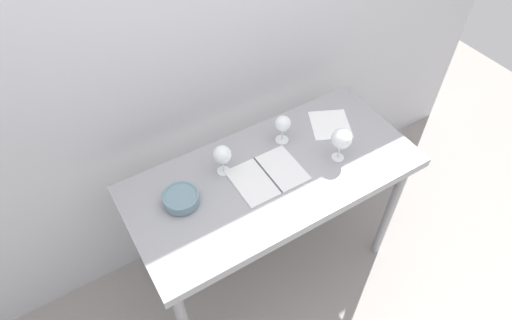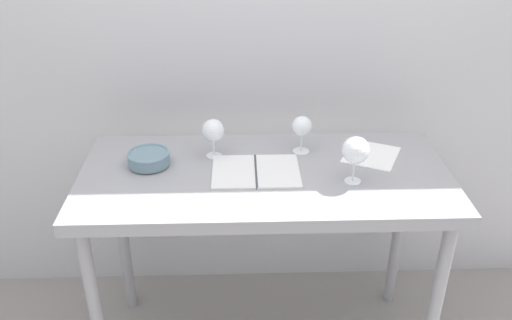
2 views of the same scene
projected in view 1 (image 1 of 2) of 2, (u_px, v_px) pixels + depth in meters
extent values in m
plane|color=gray|center=(269.00, 265.00, 2.73)|extent=(6.00, 6.00, 0.00)
cube|color=#BCBCC1|center=(219.00, 49.00, 2.05)|extent=(3.80, 0.04, 2.60)
cube|color=#949499|center=(273.00, 175.00, 2.08)|extent=(1.40, 0.64, 0.04)
cube|color=#949499|center=(314.00, 224.00, 1.90)|extent=(1.40, 0.01, 0.05)
cylinder|color=#949499|center=(390.00, 210.00, 2.49)|extent=(0.05, 0.05, 0.86)
cylinder|color=#949499|center=(144.00, 245.00, 2.34)|extent=(0.05, 0.05, 0.86)
cylinder|color=#949499|center=(333.00, 153.00, 2.79)|extent=(0.05, 0.05, 0.86)
cylinder|color=white|center=(282.00, 140.00, 2.21)|extent=(0.07, 0.07, 0.00)
cylinder|color=white|center=(282.00, 134.00, 2.18)|extent=(0.01, 0.01, 0.08)
sphere|color=white|center=(283.00, 124.00, 2.12)|extent=(0.08, 0.08, 0.08)
cylinder|color=maroon|center=(283.00, 126.00, 2.13)|extent=(0.06, 0.06, 0.02)
cylinder|color=white|center=(224.00, 171.00, 2.07)|extent=(0.06, 0.06, 0.00)
cylinder|color=white|center=(223.00, 165.00, 2.04)|extent=(0.01, 0.01, 0.07)
sphere|color=white|center=(222.00, 155.00, 1.98)|extent=(0.09, 0.09, 0.09)
cylinder|color=maroon|center=(222.00, 157.00, 2.00)|extent=(0.06, 0.06, 0.02)
cylinder|color=white|center=(338.00, 157.00, 2.13)|extent=(0.06, 0.06, 0.00)
cylinder|color=white|center=(339.00, 151.00, 2.09)|extent=(0.01, 0.01, 0.08)
sphere|color=white|center=(341.00, 139.00, 2.03)|extent=(0.10, 0.10, 0.10)
cylinder|color=maroon|center=(341.00, 141.00, 2.04)|extent=(0.07, 0.07, 0.02)
cube|color=silver|center=(253.00, 182.00, 2.02)|extent=(0.17, 0.25, 0.01)
cube|color=silver|center=(282.00, 168.00, 2.08)|extent=(0.17, 0.25, 0.01)
cube|color=#3F3F47|center=(268.00, 175.00, 2.05)|extent=(0.01, 0.25, 0.01)
cube|color=white|center=(330.00, 124.00, 2.28)|extent=(0.27, 0.28, 0.00)
cylinder|color=#DBCC66|center=(182.00, 202.00, 1.94)|extent=(0.13, 0.13, 0.01)
cylinder|color=slate|center=(181.00, 199.00, 1.93)|extent=(0.16, 0.16, 0.04)
torus|color=slate|center=(180.00, 196.00, 1.91)|extent=(0.16, 0.16, 0.01)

